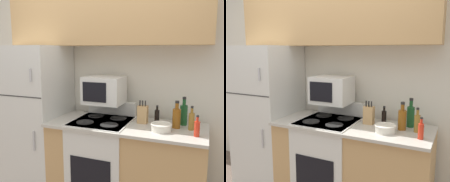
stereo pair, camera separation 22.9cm
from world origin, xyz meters
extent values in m
cube|color=silver|center=(0.00, 0.73, 1.27)|extent=(8.00, 0.05, 2.55)
cube|color=tan|center=(0.34, 0.32, 0.44)|extent=(1.67, 0.64, 0.88)
cube|color=#BCB7AD|center=(0.34, 0.30, 0.89)|extent=(1.67, 0.68, 0.03)
cube|color=silver|center=(-0.83, 0.35, 0.87)|extent=(0.69, 0.69, 1.74)
cube|color=#383838|center=(-0.83, 0.00, 1.18)|extent=(0.67, 0.01, 0.01)
cylinder|color=#B7B7BC|center=(-0.61, -0.01, 1.42)|extent=(0.02, 0.02, 0.14)
cylinder|color=#B7B7BC|center=(-0.61, -0.01, 0.69)|extent=(0.02, 0.02, 0.22)
cube|color=tan|center=(0.00, 0.53, 2.04)|extent=(2.35, 0.34, 0.60)
cube|color=silver|center=(0.07, 0.30, 0.46)|extent=(0.62, 0.64, 0.92)
cube|color=black|center=(0.07, -0.02, 0.44)|extent=(0.45, 0.01, 0.33)
cube|color=#2D2D2D|center=(0.07, 0.30, 0.91)|extent=(0.60, 0.61, 0.01)
cube|color=silver|center=(0.07, 0.61, 1.00)|extent=(0.60, 0.06, 0.16)
cylinder|color=black|center=(-0.07, 0.16, 0.92)|extent=(0.19, 0.19, 0.01)
cylinder|color=black|center=(0.21, 0.16, 0.92)|extent=(0.19, 0.19, 0.01)
cylinder|color=black|center=(-0.07, 0.44, 0.92)|extent=(0.19, 0.19, 0.01)
cylinder|color=black|center=(0.21, 0.44, 0.92)|extent=(0.19, 0.19, 0.01)
cube|color=silver|center=(0.04, 0.44, 1.23)|extent=(0.43, 0.35, 0.31)
cube|color=black|center=(-0.01, 0.26, 1.23)|extent=(0.28, 0.01, 0.21)
cube|color=tan|center=(0.50, 0.40, 1.00)|extent=(0.10, 0.09, 0.19)
cylinder|color=black|center=(0.47, 0.40, 1.12)|extent=(0.01, 0.01, 0.06)
cylinder|color=black|center=(0.50, 0.40, 1.12)|extent=(0.01, 0.01, 0.06)
cylinder|color=black|center=(0.53, 0.40, 1.12)|extent=(0.01, 0.01, 0.06)
cylinder|color=silver|center=(0.74, 0.21, 0.94)|extent=(0.20, 0.20, 0.07)
torus|color=silver|center=(0.74, 0.21, 0.97)|extent=(0.21, 0.21, 0.01)
cylinder|color=red|center=(1.07, 0.17, 0.98)|extent=(0.05, 0.05, 0.14)
cylinder|color=red|center=(1.07, 0.17, 1.07)|extent=(0.02, 0.02, 0.04)
cylinder|color=black|center=(1.07, 0.17, 1.10)|extent=(0.02, 0.03, 0.02)
cylinder|color=brown|center=(0.86, 0.36, 1.00)|extent=(0.08, 0.08, 0.20)
cylinder|color=brown|center=(0.86, 0.36, 1.13)|extent=(0.04, 0.04, 0.06)
cylinder|color=black|center=(0.86, 0.36, 1.17)|extent=(0.04, 0.04, 0.02)
cylinder|color=olive|center=(1.01, 0.35, 0.99)|extent=(0.06, 0.06, 0.17)
cylinder|color=olive|center=(1.01, 0.35, 1.10)|extent=(0.03, 0.03, 0.05)
cylinder|color=black|center=(1.01, 0.35, 1.14)|extent=(0.03, 0.03, 0.02)
cylinder|color=black|center=(0.63, 0.53, 0.97)|extent=(0.05, 0.05, 0.13)
cylinder|color=black|center=(0.63, 0.53, 1.05)|extent=(0.02, 0.02, 0.04)
cylinder|color=black|center=(0.63, 0.53, 1.08)|extent=(0.03, 0.03, 0.01)
cylinder|color=#194C23|center=(0.92, 0.49, 1.01)|extent=(0.08, 0.08, 0.21)
cylinder|color=#194C23|center=(0.92, 0.49, 1.15)|extent=(0.03, 0.03, 0.07)
cylinder|color=black|center=(0.92, 0.49, 1.19)|extent=(0.04, 0.04, 0.02)
camera|label=1|loc=(1.14, -2.14, 1.69)|focal=40.00mm
camera|label=2|loc=(1.34, -2.05, 1.69)|focal=40.00mm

